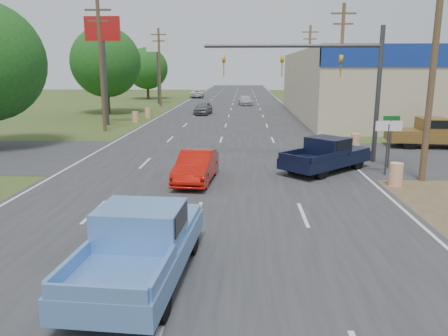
{
  "coord_description": "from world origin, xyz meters",
  "views": [
    {
      "loc": [
        1.54,
        -6.19,
        4.85
      ],
      "look_at": [
        0.85,
        9.41,
        1.3
      ],
      "focal_mm": 35.0,
      "sensor_mm": 36.0,
      "label": 1
    }
  ],
  "objects_px": {
    "rider": "(164,244)",
    "distant_car_grey": "(203,108)",
    "navy_pickup": "(328,154)",
    "red_convertible": "(196,167)",
    "blue_pickup": "(142,242)",
    "distant_car_silver": "(245,100)",
    "brown_pickup": "(432,133)",
    "distant_car_white": "(197,94)",
    "motorcycle": "(164,257)"
  },
  "relations": [
    {
      "from": "rider",
      "to": "distant_car_silver",
      "type": "distance_m",
      "value": 51.19
    },
    {
      "from": "blue_pickup",
      "to": "brown_pickup",
      "type": "bearing_deg",
      "value": 56.12
    },
    {
      "from": "red_convertible",
      "to": "distant_car_grey",
      "type": "height_order",
      "value": "distant_car_grey"
    },
    {
      "from": "rider",
      "to": "brown_pickup",
      "type": "height_order",
      "value": "brown_pickup"
    },
    {
      "from": "navy_pickup",
      "to": "rider",
      "type": "bearing_deg",
      "value": -72.04
    },
    {
      "from": "navy_pickup",
      "to": "distant_car_grey",
      "type": "relative_size",
      "value": 1.21
    },
    {
      "from": "rider",
      "to": "navy_pickup",
      "type": "relative_size",
      "value": 0.33
    },
    {
      "from": "rider",
      "to": "distant_car_grey",
      "type": "xyz_separation_m",
      "value": [
        -2.56,
        38.09,
        -0.12
      ]
    },
    {
      "from": "rider",
      "to": "blue_pickup",
      "type": "distance_m",
      "value": 0.52
    },
    {
      "from": "blue_pickup",
      "to": "distant_car_grey",
      "type": "height_order",
      "value": "blue_pickup"
    },
    {
      "from": "blue_pickup",
      "to": "distant_car_white",
      "type": "xyz_separation_m",
      "value": [
        -5.69,
        66.6,
        -0.21
      ]
    },
    {
      "from": "navy_pickup",
      "to": "distant_car_grey",
      "type": "distance_m",
      "value": 28.08
    },
    {
      "from": "rider",
      "to": "distant_car_grey",
      "type": "height_order",
      "value": "rider"
    },
    {
      "from": "brown_pickup",
      "to": "distant_car_white",
      "type": "xyz_separation_m",
      "value": [
        -19.92,
        48.26,
        -0.26
      ]
    },
    {
      "from": "distant_car_grey",
      "to": "distant_car_silver",
      "type": "height_order",
      "value": "distant_car_grey"
    },
    {
      "from": "brown_pickup",
      "to": "distant_car_white",
      "type": "bearing_deg",
      "value": 26.81
    },
    {
      "from": "brown_pickup",
      "to": "distant_car_grey",
      "type": "relative_size",
      "value": 1.43
    },
    {
      "from": "motorcycle",
      "to": "blue_pickup",
      "type": "relative_size",
      "value": 0.4
    },
    {
      "from": "distant_car_white",
      "to": "blue_pickup",
      "type": "bearing_deg",
      "value": 92.04
    },
    {
      "from": "brown_pickup",
      "to": "blue_pickup",
      "type": "bearing_deg",
      "value": 146.57
    },
    {
      "from": "motorcycle",
      "to": "brown_pickup",
      "type": "relative_size",
      "value": 0.38
    },
    {
      "from": "red_convertible",
      "to": "brown_pickup",
      "type": "distance_m",
      "value": 16.75
    },
    {
      "from": "red_convertible",
      "to": "navy_pickup",
      "type": "bearing_deg",
      "value": 26.12
    },
    {
      "from": "blue_pickup",
      "to": "distant_car_silver",
      "type": "xyz_separation_m",
      "value": [
        2.61,
        51.24,
        -0.27
      ]
    },
    {
      "from": "rider",
      "to": "distant_car_grey",
      "type": "bearing_deg",
      "value": -78.01
    },
    {
      "from": "red_convertible",
      "to": "brown_pickup",
      "type": "xyz_separation_m",
      "value": [
        13.92,
        9.32,
        0.27
      ]
    },
    {
      "from": "distant_car_grey",
      "to": "distant_car_white",
      "type": "distance_m",
      "value": 28.65
    },
    {
      "from": "red_convertible",
      "to": "motorcycle",
      "type": "xyz_separation_m",
      "value": [
        0.19,
        -8.98,
        -0.18
      ]
    },
    {
      "from": "motorcycle",
      "to": "brown_pickup",
      "type": "bearing_deg",
      "value": 61.27
    },
    {
      "from": "blue_pickup",
      "to": "distant_car_grey",
      "type": "xyz_separation_m",
      "value": [
        -2.06,
        38.18,
        -0.21
      ]
    },
    {
      "from": "distant_car_grey",
      "to": "distant_car_silver",
      "type": "bearing_deg",
      "value": 76.23
    },
    {
      "from": "red_convertible",
      "to": "distant_car_white",
      "type": "distance_m",
      "value": 57.89
    },
    {
      "from": "blue_pickup",
      "to": "distant_car_silver",
      "type": "bearing_deg",
      "value": 91.01
    },
    {
      "from": "red_convertible",
      "to": "distant_car_grey",
      "type": "xyz_separation_m",
      "value": [
        -2.36,
        29.16,
        0.01
      ]
    },
    {
      "from": "blue_pickup",
      "to": "distant_car_white",
      "type": "relative_size",
      "value": 1.11
    },
    {
      "from": "red_convertible",
      "to": "blue_pickup",
      "type": "height_order",
      "value": "blue_pickup"
    },
    {
      "from": "rider",
      "to": "distant_car_white",
      "type": "height_order",
      "value": "rider"
    },
    {
      "from": "motorcycle",
      "to": "distant_car_white",
      "type": "relative_size",
      "value": 0.44
    },
    {
      "from": "navy_pickup",
      "to": "distant_car_grey",
      "type": "bearing_deg",
      "value": 153.2
    },
    {
      "from": "rider",
      "to": "distant_car_white",
      "type": "xyz_separation_m",
      "value": [
        -6.2,
        66.51,
        -0.12
      ]
    },
    {
      "from": "brown_pickup",
      "to": "distant_car_white",
      "type": "height_order",
      "value": "brown_pickup"
    },
    {
      "from": "blue_pickup",
      "to": "navy_pickup",
      "type": "distance_m",
      "value": 13.1
    },
    {
      "from": "motorcycle",
      "to": "red_convertible",
      "type": "bearing_deg",
      "value": 99.38
    },
    {
      "from": "motorcycle",
      "to": "navy_pickup",
      "type": "xyz_separation_m",
      "value": [
        5.93,
        11.37,
        0.34
      ]
    },
    {
      "from": "brown_pickup",
      "to": "distant_car_grey",
      "type": "height_order",
      "value": "brown_pickup"
    },
    {
      "from": "rider",
      "to": "distant_car_white",
      "type": "bearing_deg",
      "value": -76.53
    },
    {
      "from": "navy_pickup",
      "to": "brown_pickup",
      "type": "height_order",
      "value": "brown_pickup"
    },
    {
      "from": "red_convertible",
      "to": "distant_car_silver",
      "type": "height_order",
      "value": "red_convertible"
    },
    {
      "from": "motorcycle",
      "to": "brown_pickup",
      "type": "distance_m",
      "value": 22.88
    },
    {
      "from": "navy_pickup",
      "to": "distant_car_silver",
      "type": "xyz_separation_m",
      "value": [
        -3.83,
        39.82,
        -0.2
      ]
    }
  ]
}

